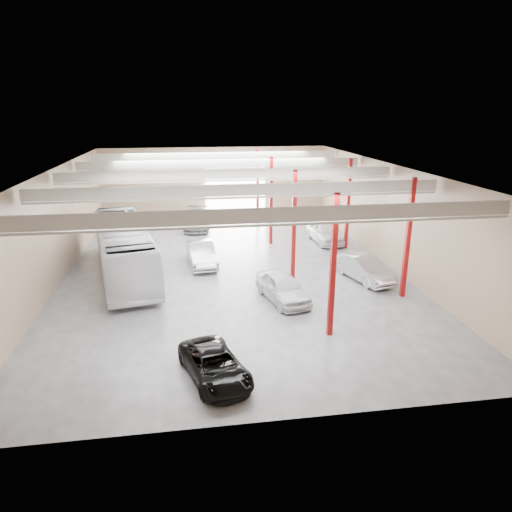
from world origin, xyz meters
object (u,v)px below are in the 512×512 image
object	(u,v)px
black_sedan	(215,365)
car_row_c	(197,220)
car_right_near	(364,268)
car_row_a	(283,287)
car_row_b	(201,254)
coach_bus	(124,249)
car_right_far	(325,232)

from	to	relation	value
black_sedan	car_row_c	distance (m)	25.00
black_sedan	car_right_near	bearing A→B (deg)	27.87
black_sedan	car_row_a	world-z (taller)	car_row_a
car_row_c	car_row_a	bearing A→B (deg)	-71.84
car_row_b	car_row_c	size ratio (longest dim) A/B	0.89
car_row_a	car_row_b	xyz separation A→B (m)	(-4.38, 7.03, 0.02)
car_row_a	car_row_c	world-z (taller)	car_row_c
coach_bus	car_right_near	world-z (taller)	coach_bus
car_row_c	car_right_near	xyz separation A→B (m)	(10.25, -15.08, -0.03)
car_row_b	car_right_near	world-z (taller)	car_row_b
car_row_a	car_row_b	distance (m)	8.28
car_row_a	car_right_near	world-z (taller)	car_row_a
car_row_c	car_right_near	world-z (taller)	car_row_c
car_right_near	car_row_b	bearing A→B (deg)	140.99
car_row_a	car_right_near	xyz separation A→B (m)	(5.87, 2.45, -0.01)
coach_bus	car_row_c	xyz separation A→B (m)	(5.06, 11.78, -0.99)
car_row_b	car_right_near	distance (m)	11.23
car_row_c	car_right_far	distance (m)	12.03
car_row_a	car_right_far	world-z (taller)	car_right_far
car_row_a	car_row_c	distance (m)	18.07
car_row_c	coach_bus	bearing A→B (deg)	-109.12
black_sedan	coach_bus	bearing A→B (deg)	94.75
car_right_far	car_row_a	bearing A→B (deg)	-121.89
black_sedan	car_row_a	distance (m)	8.66
car_row_a	car_right_near	distance (m)	6.36
black_sedan	car_right_far	xyz separation A→B (m)	(10.30, 18.78, 0.21)
black_sedan	car_row_c	xyz separation A→B (m)	(0.00, 25.00, 0.19)
car_right_far	car_right_near	bearing A→B (deg)	-94.61
car_row_b	coach_bus	bearing A→B (deg)	-171.52
coach_bus	car_row_b	bearing A→B (deg)	2.35
coach_bus	car_right_near	size ratio (longest dim) A/B	2.73
coach_bus	black_sedan	xyz separation A→B (m)	(5.06, -13.22, -1.19)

